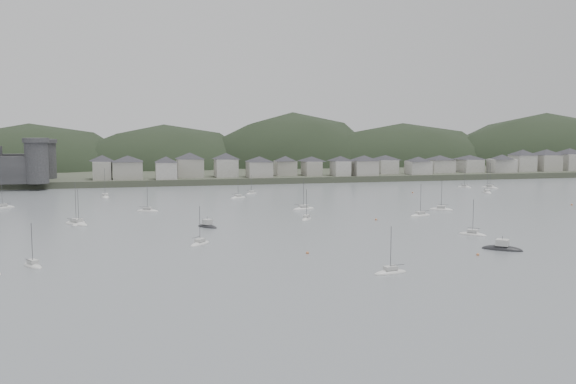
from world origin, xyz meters
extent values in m
plane|color=slate|center=(0.00, 0.00, 0.00)|extent=(900.00, 900.00, 0.00)
cube|color=#383D2D|center=(0.00, 295.00, 1.50)|extent=(900.00, 250.00, 3.00)
ellipsoid|color=black|center=(-110.87, 271.94, -10.14)|extent=(138.98, 92.48, 81.13)
ellipsoid|color=black|center=(-32.30, 272.87, -9.97)|extent=(132.08, 90.41, 79.74)
ellipsoid|color=black|center=(50.65, 272.93, -12.68)|extent=(133.88, 88.37, 101.41)
ellipsoid|color=black|center=(125.95, 267.91, -10.32)|extent=(165.81, 81.78, 82.55)
ellipsoid|color=black|center=(234.44, 265.57, -12.82)|extent=(177.60, 96.61, 102.57)
cylinder|color=#333335|center=(-92.00, 166.00, 12.00)|extent=(10.00, 10.00, 18.00)
cylinder|color=#333335|center=(-92.00, 194.00, 11.50)|extent=(10.00, 10.00, 17.00)
cube|color=#333335|center=(-92.00, 180.00, 9.00)|extent=(3.50, 30.00, 12.00)
cube|color=#A19E93|center=(-65.00, 181.96, 7.29)|extent=(8.34, 12.91, 8.59)
pyramid|color=#28282D|center=(-65.00, 181.96, 13.09)|extent=(15.78, 15.78, 3.01)
cube|color=#A19E93|center=(-53.32, 181.32, 7.18)|extent=(13.68, 13.35, 8.36)
pyramid|color=#28282D|center=(-53.32, 181.32, 12.82)|extent=(20.07, 20.07, 2.93)
cube|color=#A29F99|center=(-35.57, 176.02, 7.04)|extent=(9.78, 10.20, 8.08)
pyramid|color=#28282D|center=(-35.57, 176.02, 12.49)|extent=(14.83, 14.83, 2.83)
cube|color=#A19E93|center=(-23.51, 185.65, 7.55)|extent=(12.59, 13.33, 9.09)
pyramid|color=#28282D|center=(-23.51, 185.65, 13.68)|extent=(19.24, 19.24, 3.18)
cube|color=#A29F99|center=(-5.75, 184.10, 7.43)|extent=(10.74, 12.17, 8.87)
pyramid|color=#28282D|center=(-5.75, 184.10, 13.42)|extent=(17.01, 17.01, 3.10)
cube|color=#A19E93|center=(9.92, 177.53, 6.85)|extent=(11.63, 12.09, 7.69)
pyramid|color=#28282D|center=(9.92, 177.53, 12.04)|extent=(17.61, 17.61, 2.69)
cube|color=#A19E93|center=(25.25, 186.19, 6.72)|extent=(10.37, 9.35, 7.44)
pyramid|color=#28282D|center=(25.25, 186.19, 11.74)|extent=(14.65, 14.65, 2.60)
cube|color=#A19E93|center=(38.63, 183.79, 6.61)|extent=(8.24, 12.20, 7.22)
pyramid|color=#28282D|center=(38.63, 183.79, 11.48)|extent=(15.17, 15.17, 2.53)
cube|color=#A29F99|center=(52.50, 178.55, 6.73)|extent=(8.06, 10.91, 7.46)
pyramid|color=#28282D|center=(52.50, 178.55, 11.77)|extent=(14.08, 14.08, 2.61)
cube|color=#A19E93|center=(64.81, 177.06, 6.83)|extent=(11.73, 11.78, 7.66)
pyramid|color=#28282D|center=(64.81, 177.06, 12.00)|extent=(17.46, 17.46, 2.68)
cube|color=#A29F99|center=(80.64, 186.91, 6.67)|extent=(10.19, 13.02, 7.33)
pyramid|color=#28282D|center=(80.64, 186.91, 11.62)|extent=(17.23, 17.23, 2.57)
cube|color=#A29F99|center=(95.55, 178.06, 6.44)|extent=(11.70, 9.81, 6.88)
pyramid|color=#28282D|center=(95.55, 178.06, 11.08)|extent=(15.97, 15.97, 2.41)
cube|color=#A29F99|center=(112.40, 186.91, 6.50)|extent=(12.83, 12.48, 7.00)
pyramid|color=#28282D|center=(112.40, 186.91, 11.22)|extent=(18.79, 18.79, 2.45)
cube|color=#A29F99|center=(130.73, 187.42, 6.48)|extent=(11.07, 13.50, 6.97)
pyramid|color=#28282D|center=(130.73, 187.42, 11.19)|extent=(18.25, 18.25, 2.44)
cube|color=#A29F99|center=(146.02, 179.72, 6.67)|extent=(13.75, 9.12, 7.34)
pyramid|color=#28282D|center=(146.02, 179.72, 11.62)|extent=(16.97, 16.97, 2.57)
cube|color=#A29F99|center=(162.92, 185.95, 7.53)|extent=(11.37, 11.57, 9.05)
pyramid|color=#28282D|center=(162.92, 185.95, 13.63)|extent=(17.03, 17.03, 3.17)
cube|color=#A19E93|center=(177.85, 185.32, 7.54)|extent=(12.07, 13.43, 9.09)
pyramid|color=#28282D|center=(177.85, 185.32, 13.68)|extent=(18.93, 18.93, 3.18)
cube|color=#A29F99|center=(194.95, 187.84, 7.68)|extent=(10.79, 13.31, 9.35)
pyramid|color=#28282D|center=(194.95, 187.84, 13.99)|extent=(17.89, 17.89, 3.27)
ellipsoid|color=silver|center=(-2.91, 128.39, 0.05)|extent=(5.98, 5.33, 1.22)
cube|color=#BABAB6|center=(-2.91, 128.39, 0.96)|extent=(2.50, 2.38, 0.70)
cylinder|color=#3F3F42|center=(-2.91, 128.39, 4.01)|extent=(0.12, 0.12, 7.62)
cylinder|color=#3F3F42|center=(-3.77, 129.08, 1.51)|extent=(2.20, 1.79, 0.10)
ellipsoid|color=silver|center=(-34.98, 18.14, 0.05)|extent=(6.40, 6.93, 1.43)
cube|color=#BABAB6|center=(-34.98, 18.14, 1.07)|extent=(2.83, 2.93, 0.70)
cylinder|color=#3F3F42|center=(-34.98, 18.14, 4.68)|extent=(0.12, 0.12, 8.95)
cylinder|color=#3F3F42|center=(-35.82, 19.12, 1.62)|extent=(2.17, 2.51, 0.10)
ellipsoid|color=silver|center=(107.48, 127.72, 0.05)|extent=(5.72, 9.51, 1.81)
cube|color=#BABAB6|center=(107.48, 127.72, 1.26)|extent=(2.92, 3.65, 0.70)
cylinder|color=#3F3F42|center=(107.48, 127.72, 5.86)|extent=(0.12, 0.12, 11.32)
cylinder|color=#3F3F42|center=(106.95, 126.19, 1.81)|extent=(1.44, 3.88, 0.10)
ellipsoid|color=silver|center=(-65.60, 57.94, 0.05)|extent=(4.36, 8.36, 1.60)
cube|color=#BABAB6|center=(-65.60, 57.94, 1.15)|extent=(2.36, 3.13, 0.70)
cylinder|color=#3F3F42|center=(-65.60, 57.94, 5.19)|extent=(0.12, 0.12, 9.98)
cylinder|color=#3F3F42|center=(-65.26, 56.54, 1.70)|extent=(0.94, 3.52, 0.10)
ellipsoid|color=silver|center=(0.08, 51.58, 0.05)|extent=(5.51, 7.40, 1.44)
cube|color=#BABAB6|center=(0.08, 51.58, 1.07)|extent=(2.61, 2.97, 0.70)
cylinder|color=#3F3F42|center=(0.08, 51.58, 4.69)|extent=(0.12, 0.12, 8.98)
cylinder|color=#3F3F42|center=(0.71, 50.46, 1.62)|extent=(1.66, 2.87, 0.10)
ellipsoid|color=silver|center=(94.57, 108.64, 0.05)|extent=(4.76, 8.91, 1.70)
cube|color=#BABAB6|center=(94.57, 108.64, 1.20)|extent=(2.55, 3.35, 0.70)
cylinder|color=#3F3F42|center=(94.57, 108.64, 5.51)|extent=(0.12, 0.12, 10.63)
cylinder|color=#3F3F42|center=(94.18, 110.12, 1.75)|extent=(1.05, 3.73, 0.10)
ellipsoid|color=silver|center=(97.75, 133.20, 0.05)|extent=(5.40, 7.31, 1.42)
cube|color=#BABAB6|center=(97.75, 133.20, 1.06)|extent=(2.56, 2.93, 0.70)
cylinder|color=#3F3F42|center=(97.75, 133.20, 4.63)|extent=(0.12, 0.12, 8.87)
cylinder|color=#3F3F42|center=(97.14, 132.08, 1.61)|extent=(1.62, 2.85, 0.10)
ellipsoid|color=silver|center=(49.89, 62.53, 0.05)|extent=(7.82, 6.39, 1.55)
cube|color=#BABAB6|center=(49.89, 62.53, 1.13)|extent=(3.20, 2.93, 0.70)
cylinder|color=#3F3F42|center=(49.89, 62.53, 5.05)|extent=(0.12, 0.12, 9.70)
cylinder|color=#3F3F42|center=(51.04, 63.31, 1.68)|extent=(2.95, 2.03, 0.10)
ellipsoid|color=silver|center=(36.64, 50.55, 0.05)|extent=(8.28, 4.68, 1.58)
cube|color=#BABAB6|center=(36.64, 50.55, 1.14)|extent=(3.14, 2.45, 0.70)
cylinder|color=#3F3F42|center=(36.64, 50.55, 5.13)|extent=(0.12, 0.12, 9.85)
cylinder|color=#3F3F42|center=(38.00, 50.14, 1.69)|extent=(3.43, 1.11, 0.10)
ellipsoid|color=silver|center=(5.34, 74.66, 0.05)|extent=(8.72, 5.01, 1.66)
cube|color=#BABAB6|center=(5.34, 74.66, 1.18)|extent=(3.32, 2.61, 0.70)
cylinder|color=#3F3F42|center=(5.34, 74.66, 5.39)|extent=(0.12, 0.12, 10.38)
cylinder|color=#3F3F42|center=(3.91, 75.10, 1.73)|extent=(3.60, 1.21, 0.10)
ellipsoid|color=silver|center=(-66.22, 57.30, 0.05)|extent=(8.42, 9.26, 1.90)
cube|color=#BABAB6|center=(-66.22, 57.30, 1.30)|extent=(3.74, 3.90, 0.70)
cylinder|color=#3F3F42|center=(-66.22, 57.30, 6.15)|extent=(0.12, 0.12, 11.89)
cylinder|color=#3F3F42|center=(-67.32, 55.98, 1.85)|extent=(2.81, 3.36, 0.10)
ellipsoid|color=silver|center=(-94.16, 101.65, 0.05)|extent=(8.37, 7.18, 1.68)
cube|color=#BABAB6|center=(-94.16, 101.65, 1.19)|extent=(3.47, 3.24, 0.70)
cylinder|color=#3F3F42|center=(-94.16, 101.65, 5.46)|extent=(0.12, 0.12, 10.53)
cylinder|color=#3F3F42|center=(-92.94, 100.74, 1.74)|extent=(3.10, 2.34, 0.10)
ellipsoid|color=silver|center=(34.43, 15.13, 0.05)|extent=(6.56, 6.93, 1.45)
cube|color=#BABAB6|center=(34.43, 15.13, 1.07)|extent=(2.88, 2.95, 0.70)
cylinder|color=#3F3F42|center=(34.43, 15.13, 4.72)|extent=(0.12, 0.12, 9.05)
cylinder|color=#3F3F42|center=(35.31, 16.10, 1.62)|extent=(2.25, 2.49, 0.10)
ellipsoid|color=silver|center=(-10.82, 113.68, 0.05)|extent=(7.67, 6.15, 1.51)
cube|color=#BABAB6|center=(-10.82, 113.68, 1.11)|extent=(3.13, 2.84, 0.70)
cylinder|color=#3F3F42|center=(-10.82, 113.68, 4.93)|extent=(0.12, 0.12, 9.46)
cylinder|color=#3F3F42|center=(-11.96, 114.42, 1.66)|extent=(2.91, 1.94, 0.10)
ellipsoid|color=silver|center=(-69.59, 2.10, 0.05)|extent=(5.47, 6.93, 1.36)
cube|color=#BABAB6|center=(-69.59, 2.10, 1.03)|extent=(2.54, 2.82, 0.70)
cylinder|color=#3F3F42|center=(-69.59, 2.10, 4.46)|extent=(0.12, 0.12, 8.52)
cylinder|color=#3F3F42|center=(-70.24, 1.06, 1.58)|extent=(1.72, 2.65, 0.10)
ellipsoid|color=silver|center=(-2.84, -20.00, 0.05)|extent=(7.32, 3.43, 1.41)
cube|color=#BABAB6|center=(-2.84, -20.00, 1.05)|extent=(2.69, 1.95, 0.70)
cylinder|color=#3F3F42|center=(-2.84, -20.00, 4.60)|extent=(0.12, 0.12, 8.80)
cylinder|color=#3F3F42|center=(-1.59, -20.22, 1.60)|extent=(3.14, 0.64, 0.10)
ellipsoid|color=silver|center=(-45.98, 81.45, 0.05)|extent=(7.90, 5.15, 1.51)
cube|color=#BABAB6|center=(-45.98, 81.45, 1.11)|extent=(3.08, 2.56, 0.70)
cylinder|color=#3F3F42|center=(-45.98, 81.45, 4.92)|extent=(0.12, 0.12, 9.45)
cylinder|color=#3F3F42|center=(-47.23, 80.93, 1.66)|extent=(3.17, 1.41, 0.10)
ellipsoid|color=silver|center=(-61.58, 128.57, 0.05)|extent=(4.06, 9.35, 1.81)
cube|color=#BABAB6|center=(-61.58, 128.57, 1.25)|extent=(2.39, 3.40, 0.70)
cylinder|color=#3F3F42|center=(-61.58, 128.57, 5.85)|extent=(0.12, 0.12, 11.30)
cylinder|color=#3F3F42|center=(-61.80, 126.95, 1.80)|extent=(0.64, 4.05, 0.10)
ellipsoid|color=black|center=(30.72, -4.27, 0.05)|extent=(8.98, 8.34, 1.99)
cube|color=#BABAB6|center=(30.72, -4.27, 1.69)|extent=(3.70, 3.68, 1.40)
cylinder|color=#3F3F42|center=(30.72, -4.27, 2.59)|extent=(0.10, 0.10, 1.20)
ellipsoid|color=black|center=(-30.45, 43.86, 0.05)|extent=(6.33, 7.54, 1.61)
cube|color=#BABAB6|center=(-30.45, 43.86, 1.51)|extent=(2.94, 2.98, 1.40)
cylinder|color=#3F3F42|center=(-30.45, 43.86, 2.41)|extent=(0.10, 0.10, 1.20)
sphere|color=#CA7643|center=(101.22, 63.68, 0.15)|extent=(0.70, 0.70, 0.70)
sphere|color=#CA7643|center=(64.11, 116.13, 0.15)|extent=(0.70, 0.70, 0.70)
sphere|color=#CA7643|center=(19.97, 45.59, 0.15)|extent=(0.70, 0.70, 0.70)
sphere|color=#CA7643|center=(-13.15, 1.87, 0.15)|extent=(0.70, 0.70, 0.70)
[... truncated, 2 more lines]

